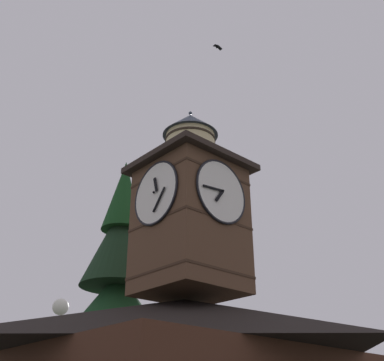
{
  "coord_description": "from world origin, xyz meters",
  "views": [
    {
      "loc": [
        13.76,
        11.65,
        1.88
      ],
      "look_at": [
        1.7,
        -1.72,
        10.71
      ],
      "focal_mm": 45.41,
      "sensor_mm": 36.0,
      "label": 1
    }
  ],
  "objects_px": {
    "pine_tree_behind": "(115,323)",
    "moon": "(61,307)",
    "flying_bird_high": "(218,47)",
    "clock_tower": "(190,210)"
  },
  "relations": [
    {
      "from": "moon",
      "to": "flying_bird_high",
      "type": "height_order",
      "value": "flying_bird_high"
    },
    {
      "from": "clock_tower",
      "to": "flying_bird_high",
      "type": "relative_size",
      "value": 15.59
    },
    {
      "from": "pine_tree_behind",
      "to": "clock_tower",
      "type": "bearing_deg",
      "value": 81.37
    },
    {
      "from": "pine_tree_behind",
      "to": "moon",
      "type": "bearing_deg",
      "value": -111.57
    },
    {
      "from": "clock_tower",
      "to": "moon",
      "type": "distance_m",
      "value": 33.78
    },
    {
      "from": "pine_tree_behind",
      "to": "flying_bird_high",
      "type": "xyz_separation_m",
      "value": [
        -0.71,
        6.62,
        13.0
      ]
    },
    {
      "from": "pine_tree_behind",
      "to": "moon",
      "type": "relative_size",
      "value": 8.95
    },
    {
      "from": "clock_tower",
      "to": "pine_tree_behind",
      "type": "distance_m",
      "value": 7.4
    },
    {
      "from": "moon",
      "to": "clock_tower",
      "type": "bearing_deg",
      "value": 70.9
    },
    {
      "from": "moon",
      "to": "flying_bird_high",
      "type": "relative_size",
      "value": 3.07
    }
  ]
}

